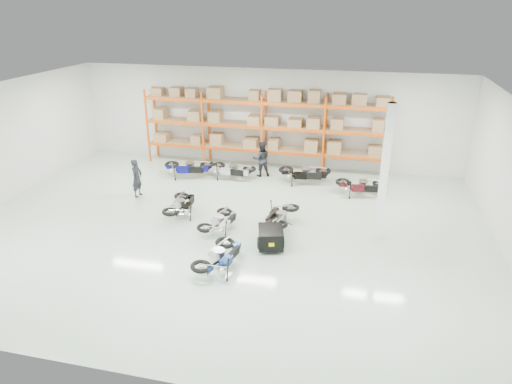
% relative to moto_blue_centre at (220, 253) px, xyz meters
% --- Properties ---
extents(room, '(18.00, 18.00, 18.00)m').
position_rel_moto_blue_centre_xyz_m(room, '(-0.70, 2.61, 1.71)').
color(room, '#ADC1B1').
rests_on(room, ground).
extents(pallet_rack, '(11.28, 0.98, 3.62)m').
position_rel_moto_blue_centre_xyz_m(pallet_rack, '(-0.70, 9.06, 1.71)').
color(pallet_rack, '#DC4D0B').
rests_on(pallet_rack, ground).
extents(structural_column, '(0.25, 0.25, 4.50)m').
position_rel_moto_blue_centre_xyz_m(structural_column, '(4.50, 3.11, 1.71)').
color(structural_column, white).
rests_on(structural_column, ground).
extents(moto_blue_centre, '(1.18, 1.90, 1.15)m').
position_rel_moto_blue_centre_xyz_m(moto_blue_centre, '(0.00, 0.00, 0.00)').
color(moto_blue_centre, '#071847').
rests_on(moto_blue_centre, ground).
extents(moto_silver_left, '(1.11, 1.75, 1.05)m').
position_rel_moto_blue_centre_xyz_m(moto_silver_left, '(-0.71, 2.27, -0.05)').
color(moto_silver_left, '#BABBC2').
rests_on(moto_silver_left, ground).
extents(moto_black_far_left, '(1.00, 1.77, 1.10)m').
position_rel_moto_blue_centre_xyz_m(moto_black_far_left, '(-2.48, 3.21, -0.02)').
color(moto_black_far_left, black).
rests_on(moto_black_far_left, ground).
extents(moto_touring_right, '(1.06, 1.79, 1.10)m').
position_rel_moto_blue_centre_xyz_m(moto_touring_right, '(1.19, 3.12, -0.02)').
color(moto_touring_right, black).
rests_on(moto_touring_right, ground).
extents(trailer, '(0.98, 1.68, 0.68)m').
position_rel_moto_blue_centre_xyz_m(trailer, '(1.19, 1.52, -0.14)').
color(trailer, black).
rests_on(trailer, ground).
extents(moto_back_a, '(2.07, 1.32, 1.24)m').
position_rel_moto_blue_centre_xyz_m(moto_back_a, '(-3.66, 7.01, 0.04)').
color(moto_back_a, navy).
rests_on(moto_back_a, ground).
extents(moto_back_b, '(1.87, 1.07, 1.15)m').
position_rel_moto_blue_centre_xyz_m(moto_back_b, '(-1.73, 7.23, 0.00)').
color(moto_back_b, '#B8BCC2').
rests_on(moto_back_b, ground).
extents(moto_back_c, '(2.05, 1.24, 1.25)m').
position_rel_moto_blue_centre_xyz_m(moto_back_c, '(1.48, 7.43, 0.05)').
color(moto_back_c, black).
rests_on(moto_back_c, ground).
extents(moto_back_d, '(1.87, 1.08, 1.15)m').
position_rel_moto_blue_centre_xyz_m(moto_back_d, '(3.90, 6.61, 0.00)').
color(moto_back_d, '#450D15').
rests_on(moto_back_d, ground).
extents(person_left, '(0.41, 0.59, 1.54)m').
position_rel_moto_blue_centre_xyz_m(person_left, '(-4.86, 4.48, 0.23)').
color(person_left, black).
rests_on(person_left, ground).
extents(person_back, '(0.95, 0.85, 1.60)m').
position_rel_moto_blue_centre_xyz_m(person_back, '(-0.53, 7.86, 0.26)').
color(person_back, black).
rests_on(person_back, ground).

